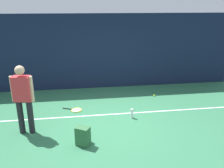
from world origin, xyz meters
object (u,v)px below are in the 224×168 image
backpack (83,136)px  water_bottle (132,113)px  tennis_player (23,96)px  tennis_ball_near_player (154,95)px  tennis_racket (76,110)px

backpack → water_bottle: backpack is taller
tennis_player → tennis_ball_near_player: 4.36m
tennis_player → water_bottle: bearing=-162.5°
tennis_player → backpack: tennis_player is taller
tennis_racket → tennis_ball_near_player: 2.77m
tennis_racket → water_bottle: water_bottle is taller
tennis_player → water_bottle: 2.87m
tennis_ball_near_player → water_bottle: 1.84m
tennis_racket → backpack: (0.19, -1.84, 0.20)m
tennis_player → tennis_racket: tennis_player is taller
tennis_racket → backpack: backpack is taller
backpack → tennis_ball_near_player: backpack is taller
tennis_player → backpack: 1.71m
backpack → water_bottle: size_ratio=1.61×
tennis_racket → backpack: size_ratio=1.43×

